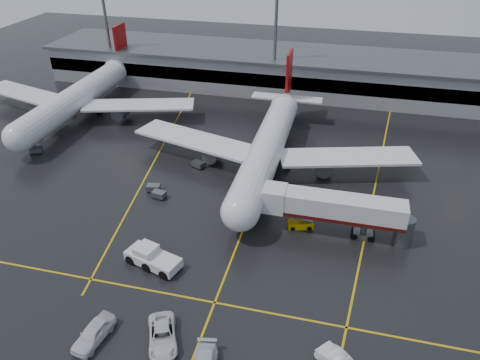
# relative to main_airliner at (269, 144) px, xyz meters

# --- Properties ---
(ground) EXTENTS (220.00, 220.00, 0.00)m
(ground) POSITION_rel_main_airliner_xyz_m (0.00, -9.70, -4.21)
(ground) COLOR black
(ground) RESTS_ON ground
(apron_line_centre) EXTENTS (0.25, 90.00, 0.02)m
(apron_line_centre) POSITION_rel_main_airliner_xyz_m (0.00, -9.70, -4.20)
(apron_line_centre) COLOR gold
(apron_line_centre) RESTS_ON ground
(apron_line_stop) EXTENTS (60.00, 0.25, 0.02)m
(apron_line_stop) POSITION_rel_main_airliner_xyz_m (0.00, -31.70, -4.20)
(apron_line_stop) COLOR gold
(apron_line_stop) RESTS_ON ground
(apron_line_left) EXTENTS (9.99, 69.35, 0.02)m
(apron_line_left) POSITION_rel_main_airliner_xyz_m (-20.00, 0.30, -4.20)
(apron_line_left) COLOR gold
(apron_line_left) RESTS_ON ground
(apron_line_right) EXTENTS (7.57, 69.64, 0.02)m
(apron_line_right) POSITION_rel_main_airliner_xyz_m (18.00, 0.30, -4.20)
(apron_line_right) COLOR gold
(apron_line_right) RESTS_ON ground
(terminal) EXTENTS (122.00, 19.00, 8.60)m
(terminal) POSITION_rel_main_airliner_xyz_m (0.00, 38.23, 0.11)
(terminal) COLOR gray
(terminal) RESTS_ON ground
(light_mast_left) EXTENTS (3.00, 1.20, 25.45)m
(light_mast_left) POSITION_rel_main_airliner_xyz_m (-45.00, 32.30, 10.27)
(light_mast_left) COLOR #595B60
(light_mast_left) RESTS_ON ground
(light_mast_mid) EXTENTS (3.00, 1.20, 25.45)m
(light_mast_mid) POSITION_rel_main_airliner_xyz_m (-5.00, 32.30, 10.27)
(light_mast_mid) COLOR #595B60
(light_mast_mid) RESTS_ON ground
(main_airliner) EXTENTS (48.80, 45.60, 14.10)m
(main_airliner) POSITION_rel_main_airliner_xyz_m (0.00, 0.00, 0.00)
(main_airliner) COLOR silver
(main_airliner) RESTS_ON ground
(second_airliner) EXTENTS (48.80, 45.60, 14.10)m
(second_airliner) POSITION_rel_main_airliner_xyz_m (-42.00, 12.00, 0.00)
(second_airliner) COLOR silver
(second_airliner) RESTS_ON ground
(jet_bridge) EXTENTS (19.90, 3.40, 6.05)m
(jet_bridge) POSITION_rel_main_airliner_xyz_m (11.87, -15.70, -0.28)
(jet_bridge) COLOR silver
(jet_bridge) RESTS_ON ground
(pushback_tractor) EXTENTS (7.63, 4.80, 2.54)m
(pushback_tractor) POSITION_rel_main_airliner_xyz_m (-9.35, -27.43, -3.20)
(pushback_tractor) COLOR silver
(pushback_tractor) RESTS_ON ground
(belt_loader) EXTENTS (3.70, 2.38, 2.18)m
(belt_loader) POSITION_rel_main_airliner_xyz_m (7.56, -15.51, -3.67)
(belt_loader) COLOR #D29D02
(belt_loader) RESTS_ON ground
(service_van_a) EXTENTS (5.02, 6.66, 1.68)m
(service_van_a) POSITION_rel_main_airliner_xyz_m (-3.66, -38.02, -3.37)
(service_van_a) COLOR silver
(service_van_a) RESTS_ON ground
(service_van_d) EXTENTS (3.00, 5.76, 1.87)m
(service_van_d) POSITION_rel_main_airliner_xyz_m (-10.62, -39.49, -3.27)
(service_van_d) COLOR silver
(service_van_d) RESTS_ON ground
(baggage_cart_a) EXTENTS (2.20, 1.64, 1.12)m
(baggage_cart_a) POSITION_rel_main_airliner_xyz_m (-14.28, -13.37, -3.58)
(baggage_cart_a) COLOR #595B60
(baggage_cart_a) RESTS_ON ground
(baggage_cart_b) EXTENTS (2.21, 1.65, 1.12)m
(baggage_cart_b) POSITION_rel_main_airliner_xyz_m (-15.83, -11.83, -3.58)
(baggage_cart_b) COLOR #595B60
(baggage_cart_b) RESTS_ON ground
(baggage_cart_c) EXTENTS (2.35, 1.97, 1.12)m
(baggage_cart_c) POSITION_rel_main_airliner_xyz_m (-11.41, -3.15, -3.58)
(baggage_cart_c) COLOR #595B60
(baggage_cart_c) RESTS_ON ground
(baggage_cart_d) EXTENTS (2.22, 1.68, 1.12)m
(baggage_cart_d) POSITION_rel_main_airliner_xyz_m (-45.40, 0.45, -3.58)
(baggage_cart_d) COLOR #595B60
(baggage_cart_d) RESTS_ON ground
(baggage_cart_e) EXTENTS (2.34, 1.96, 1.12)m
(baggage_cart_e) POSITION_rel_main_airliner_xyz_m (-41.25, -5.24, -3.58)
(baggage_cart_e) COLOR #595B60
(baggage_cart_e) RESTS_ON ground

